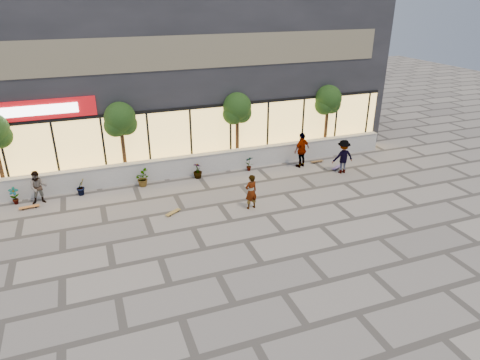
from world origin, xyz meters
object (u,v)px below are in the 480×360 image
object	(u,v)px
tree_east	(328,101)
skater_right_far	(343,157)
skateboard_right_far	(337,167)
tree_midwest	(120,121)
skateboard_right_near	(317,161)
skater_left	(38,187)
skater_right_near	(302,150)
tree_mideast	(237,110)
skateboard_center	(173,212)
skateboard_left	(29,207)
skater_center	(251,192)

from	to	relation	value
tree_east	skater_right_far	xyz separation A→B (m)	(-0.85, -3.20, -2.09)
tree_east	skateboard_right_far	distance (m)	4.02
tree_midwest	skateboard_right_near	xyz separation A→B (m)	(10.16, -1.50, -2.91)
skater_left	skater_right_near	size ratio (longest dim) A/B	0.80
tree_mideast	skateboard_center	xyz separation A→B (m)	(-4.62, -4.62, -2.91)
skater_right_far	skateboard_left	xyz separation A→B (m)	(-15.06, 1.27, -0.81)
tree_east	skater_left	distance (m)	15.67
tree_midwest	skater_center	xyz separation A→B (m)	(4.69, -5.28, -2.19)
tree_east	skater_right_near	xyz separation A→B (m)	(-2.46, -1.72, -2.03)
skater_right_far	skateboard_center	bearing A→B (deg)	11.43
skater_left	skater_right_far	size ratio (longest dim) A/B	0.86
skateboard_left	skater_center	bearing A→B (deg)	-25.24
skater_right_far	skater_center	bearing A→B (deg)	22.03
skateboard_right_near	tree_midwest	bearing A→B (deg)	171.50
tree_mideast	skateboard_left	bearing A→B (deg)	-169.51
tree_mideast	skateboard_center	world-z (taller)	tree_mideast
skater_right_near	skater_right_far	xyz separation A→B (m)	(1.61, -1.48, -0.07)
skateboard_center	skateboard_left	distance (m)	6.38
skateboard_right_near	skater_right_near	bearing A→B (deg)	-169.18
skateboard_right_near	tree_east	bearing A→B (deg)	48.22
skater_left	tree_midwest	bearing A→B (deg)	21.29
skater_right_near	skateboard_left	world-z (taller)	skater_right_near
tree_midwest	skateboard_right_far	xyz separation A→B (m)	(10.70, -2.67, -2.90)
skater_center	skater_right_near	size ratio (longest dim) A/B	0.83
skateboard_right_near	skateboard_right_far	distance (m)	1.28
tree_midwest	tree_east	world-z (taller)	same
tree_mideast	skater_left	xyz separation A→B (m)	(-9.94, -1.53, -2.22)
skater_left	skateboard_center	xyz separation A→B (m)	(5.32, -3.09, -0.69)
tree_midwest	skater_left	xyz separation A→B (m)	(-3.94, -1.53, -2.22)
skater_center	skater_right_far	size ratio (longest dim) A/B	0.89
skater_center	skater_left	world-z (taller)	skater_center
skater_right_near	skateboard_left	distance (m)	13.48
tree_midwest	skater_right_near	size ratio (longest dim) A/B	2.05
tree_east	skateboard_center	bearing A→B (deg)	-155.49
tree_east	skateboard_center	distance (m)	11.50
skater_right_near	skateboard_right_near	distance (m)	1.45
tree_mideast	skater_right_far	world-z (taller)	tree_mideast
skater_right_far	tree_midwest	bearing A→B (deg)	-13.98
tree_midwest	skater_right_far	world-z (taller)	tree_midwest
skater_right_far	skateboard_center	distance (m)	9.41
skateboard_center	skateboard_left	world-z (taller)	skateboard_left
tree_east	skateboard_right_near	bearing A→B (deg)	-131.67
skater_right_near	skateboard_right_far	bearing A→B (deg)	128.31
skater_right_near	skateboard_left	xyz separation A→B (m)	(-13.45, -0.21, -0.87)
tree_mideast	skater_right_far	distance (m)	6.02
skateboard_right_near	skateboard_right_far	bearing A→B (deg)	-65.50
tree_mideast	tree_east	bearing A→B (deg)	0.00
skater_right_near	tree_mideast	bearing A→B (deg)	-51.30
skater_left	skateboard_center	size ratio (longest dim) A/B	2.04
skater_right_near	skateboard_right_near	xyz separation A→B (m)	(1.12, 0.22, -0.88)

